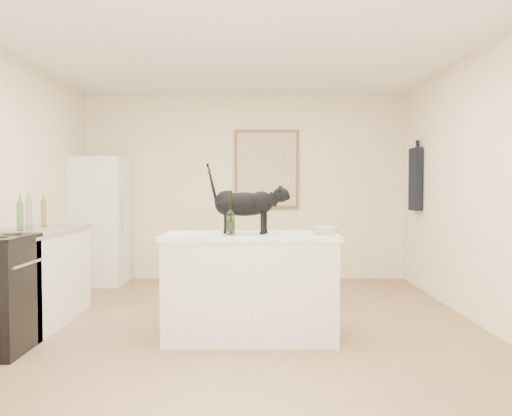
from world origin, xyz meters
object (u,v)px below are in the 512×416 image
object	(u,v)px
wine_bottle	(230,216)
fridge	(99,221)
black_cat	(244,207)
glass_bowl	(325,231)

from	to	relation	value
wine_bottle	fridge	bearing A→B (deg)	125.28
fridge	wine_bottle	world-z (taller)	fridge
fridge	black_cat	size ratio (longest dim) A/B	2.63
fridge	black_cat	bearing A→B (deg)	-51.48
black_cat	wine_bottle	distance (m)	0.20
black_cat	wine_bottle	bearing A→B (deg)	-111.31
black_cat	glass_bowl	size ratio (longest dim) A/B	2.40
fridge	glass_bowl	distance (m)	3.75
wine_bottle	glass_bowl	world-z (taller)	wine_bottle
fridge	glass_bowl	world-z (taller)	fridge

